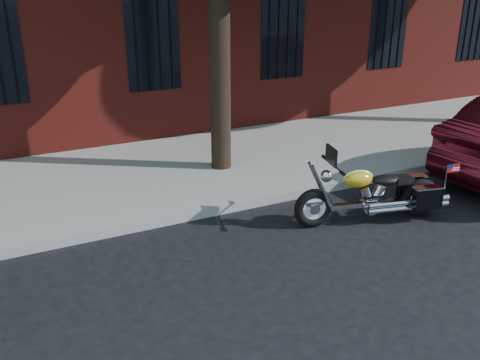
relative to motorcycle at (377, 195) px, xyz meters
name	(u,v)px	position (x,y,z in m)	size (l,w,h in m)	color
ground	(275,249)	(-1.77, -0.11, -0.41)	(120.00, 120.00, 0.00)	black
curb	(232,206)	(-1.77, 1.27, -0.34)	(40.00, 0.16, 0.15)	gray
sidewalk	(189,168)	(-1.77, 3.15, -0.34)	(40.00, 3.60, 0.15)	gray
motorcycle	(377,195)	(0.00, 0.00, 0.00)	(2.30, 1.03, 1.22)	black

